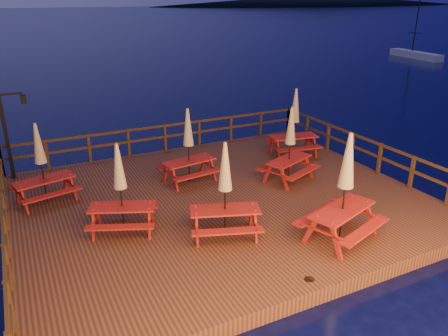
{
  "coord_description": "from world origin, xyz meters",
  "views": [
    {
      "loc": [
        -5.23,
        -10.92,
        6.21
      ],
      "look_at": [
        0.49,
        0.6,
        1.09
      ],
      "focal_mm": 35.0,
      "sensor_mm": 36.0,
      "label": 1
    }
  ],
  "objects_px": {
    "sailboat": "(415,55)",
    "picnic_table_1": "(225,189)",
    "picnic_table_0": "(294,121)",
    "lamp_post": "(10,126)",
    "picnic_table_2": "(188,145)"
  },
  "relations": [
    {
      "from": "lamp_post",
      "to": "sailboat",
      "type": "height_order",
      "value": "sailboat"
    },
    {
      "from": "lamp_post",
      "to": "picnic_table_0",
      "type": "relative_size",
      "value": 1.15
    },
    {
      "from": "picnic_table_0",
      "to": "picnic_table_1",
      "type": "xyz_separation_m",
      "value": [
        -5.08,
        -4.29,
        -0.03
      ]
    },
    {
      "from": "sailboat",
      "to": "picnic_table_1",
      "type": "height_order",
      "value": "sailboat"
    },
    {
      "from": "picnic_table_0",
      "to": "sailboat",
      "type": "bearing_deg",
      "value": 44.42
    },
    {
      "from": "lamp_post",
      "to": "picnic_table_1",
      "type": "height_order",
      "value": "lamp_post"
    },
    {
      "from": "lamp_post",
      "to": "picnic_table_1",
      "type": "xyz_separation_m",
      "value": [
        4.58,
        -6.63,
        -0.48
      ]
    },
    {
      "from": "picnic_table_0",
      "to": "picnic_table_2",
      "type": "distance_m",
      "value": 4.61
    },
    {
      "from": "picnic_table_1",
      "to": "picnic_table_0",
      "type": "bearing_deg",
      "value": 59.97
    },
    {
      "from": "lamp_post",
      "to": "picnic_table_2",
      "type": "height_order",
      "value": "lamp_post"
    },
    {
      "from": "picnic_table_0",
      "to": "picnic_table_2",
      "type": "bearing_deg",
      "value": -162.24
    },
    {
      "from": "picnic_table_0",
      "to": "lamp_post",
      "type": "bearing_deg",
      "value": 176.63
    },
    {
      "from": "picnic_table_0",
      "to": "picnic_table_1",
      "type": "distance_m",
      "value": 6.65
    },
    {
      "from": "sailboat",
      "to": "picnic_table_1",
      "type": "bearing_deg",
      "value": -136.82
    },
    {
      "from": "lamp_post",
      "to": "picnic_table_0",
      "type": "distance_m",
      "value": 9.96
    }
  ]
}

